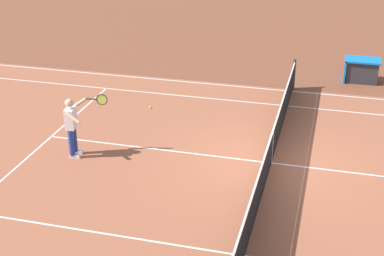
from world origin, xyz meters
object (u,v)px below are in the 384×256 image
(tennis_player_near, at_px, (73,124))
(tennis_ball, at_px, (150,107))
(tennis_net, at_px, (272,146))
(equipment_cart_tarped, at_px, (361,70))

(tennis_player_near, height_order, tennis_ball, tennis_player_near)
(tennis_net, bearing_deg, tennis_ball, -32.83)
(equipment_cart_tarped, bearing_deg, tennis_ball, 33.62)
(tennis_net, height_order, tennis_ball, tennis_net)
(tennis_player_near, relative_size, tennis_ball, 25.71)
(tennis_net, relative_size, tennis_player_near, 6.89)
(tennis_player_near, bearing_deg, tennis_ball, -103.59)
(tennis_ball, bearing_deg, tennis_net, 147.17)
(equipment_cart_tarped, bearing_deg, tennis_player_near, 47.16)
(tennis_ball, distance_m, equipment_cart_tarped, 7.94)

